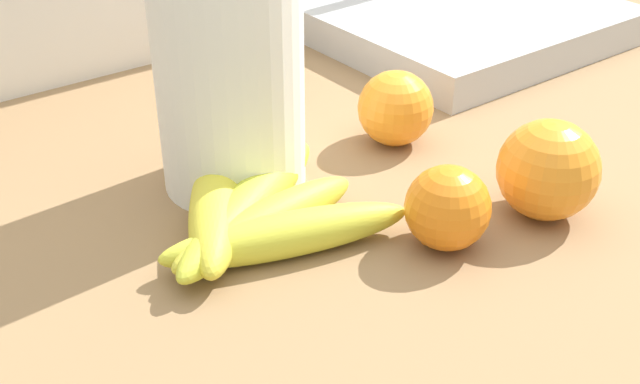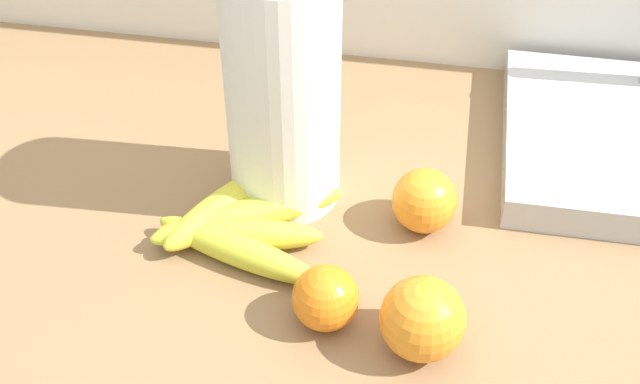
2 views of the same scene
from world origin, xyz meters
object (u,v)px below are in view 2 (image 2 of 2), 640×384
Objects in this scene: orange_back_right at (326,298)px; paper_towel_roll at (282,90)px; orange_front at (423,319)px; orange_far_right at (424,201)px; banana_bunch at (239,223)px.

paper_towel_roll reaches higher than orange_back_right.
orange_far_right is at bearing 93.97° from orange_front.
paper_towel_roll is (-0.16, 0.03, 0.11)m from orange_far_right.
orange_far_right is at bearing -10.26° from paper_towel_roll.
banana_bunch is at bearing -165.07° from orange_far_right.
orange_far_right is 1.08× the size of orange_back_right.
banana_bunch is at bearing -113.62° from paper_towel_roll.
orange_front is 1.24× the size of orange_back_right.
orange_back_right is at bearing -118.73° from orange_far_right.
orange_back_right is at bearing -67.07° from paper_towel_roll.
orange_front is (0.01, -0.17, 0.01)m from orange_far_right.
orange_far_right is 0.23× the size of paper_towel_roll.
banana_bunch is 3.15× the size of orange_back_right.
orange_far_right is 0.17m from orange_front.
orange_back_right is 0.21× the size of paper_towel_roll.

